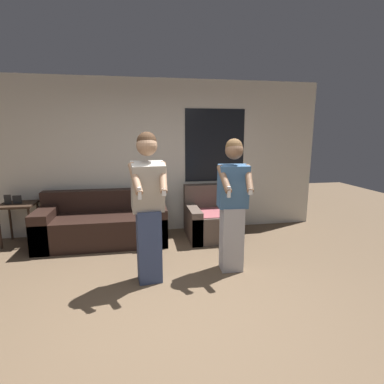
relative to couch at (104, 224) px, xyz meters
name	(u,v)px	position (x,y,z in m)	size (l,w,h in m)	color
ground_plane	(164,316)	(0.80, -2.24, -0.30)	(14.00, 14.00, 0.00)	brown
wall_back	(151,157)	(0.82, 0.49, 1.05)	(6.25, 0.07, 2.70)	beige
couch	(104,224)	(0.00, 0.00, 0.00)	(2.02, 0.90, 0.82)	black
armchair	(211,220)	(1.80, -0.04, -0.01)	(0.83, 0.91, 0.87)	brown
side_table	(18,209)	(-1.34, 0.18, 0.27)	(0.52, 0.50, 0.82)	#332319
person_left	(148,206)	(0.69, -1.49, 0.64)	(0.43, 0.53, 1.79)	#384770
person_right	(233,204)	(1.76, -1.35, 0.59)	(0.44, 0.48, 1.71)	#B2B2B7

